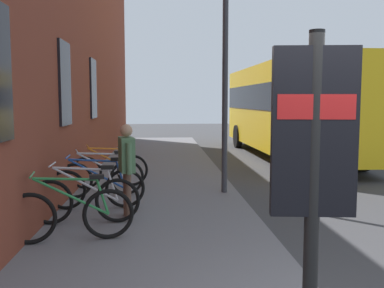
# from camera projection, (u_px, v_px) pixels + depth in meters

# --- Properties ---
(ground) EXTENTS (60.00, 60.00, 0.00)m
(ground) POSITION_uv_depth(u_px,v_px,m) (284.00, 197.00, 9.35)
(ground) COLOR #38383A
(sidewalk_pavement) EXTENTS (24.00, 3.50, 0.12)m
(sidewalk_pavement) POSITION_uv_depth(u_px,v_px,m) (157.00, 179.00, 11.14)
(sidewalk_pavement) COLOR slate
(sidewalk_pavement) RESTS_ON ground
(station_facade) EXTENTS (22.00, 0.65, 9.31)m
(station_facade) POSITION_uv_depth(u_px,v_px,m) (79.00, 3.00, 11.53)
(station_facade) COLOR brown
(station_facade) RESTS_ON ground
(bicycle_end_of_row) EXTENTS (0.49, 1.76, 0.97)m
(bicycle_end_of_row) POSITION_uv_depth(u_px,v_px,m) (70.00, 214.00, 6.01)
(bicycle_end_of_row) COLOR black
(bicycle_end_of_row) RESTS_ON sidewalk_pavement
(bicycle_mid_rack) EXTENTS (0.48, 1.77, 0.97)m
(bicycle_mid_rack) POSITION_uv_depth(u_px,v_px,m) (85.00, 199.00, 6.90)
(bicycle_mid_rack) COLOR black
(bicycle_mid_rack) RESTS_ON sidewalk_pavement
(bicycle_nearest_sign) EXTENTS (0.48, 1.77, 0.97)m
(bicycle_nearest_sign) POSITION_uv_depth(u_px,v_px,m) (96.00, 187.00, 7.85)
(bicycle_nearest_sign) COLOR black
(bicycle_nearest_sign) RESTS_ON sidewalk_pavement
(bicycle_far_end) EXTENTS (0.61, 1.73, 0.97)m
(bicycle_far_end) POSITION_uv_depth(u_px,v_px,m) (102.00, 178.00, 8.85)
(bicycle_far_end) COLOR black
(bicycle_far_end) RESTS_ON sidewalk_pavement
(bicycle_under_window) EXTENTS (0.60, 1.73, 0.97)m
(bicycle_under_window) POSITION_uv_depth(u_px,v_px,m) (110.00, 170.00, 9.79)
(bicycle_under_window) COLOR black
(bicycle_under_window) RESTS_ON sidewalk_pavement
(transit_info_sign) EXTENTS (0.14, 0.56, 2.40)m
(transit_info_sign) POSITION_uv_depth(u_px,v_px,m) (314.00, 155.00, 2.82)
(transit_info_sign) COLOR black
(transit_info_sign) RESTS_ON sidewalk_pavement
(city_bus) EXTENTS (10.54, 2.79, 3.35)m
(city_bus) POSITION_uv_depth(u_px,v_px,m) (288.00, 105.00, 15.86)
(city_bus) COLOR yellow
(city_bus) RESTS_ON ground
(pedestrian_by_facade) EXTENTS (0.59, 0.32, 1.56)m
(pedestrian_by_facade) POSITION_uv_depth(u_px,v_px,m) (127.00, 161.00, 7.26)
(pedestrian_by_facade) COLOR brown
(pedestrian_by_facade) RESTS_ON sidewalk_pavement
(street_lamp) EXTENTS (0.28, 0.28, 5.53)m
(street_lamp) POSITION_uv_depth(u_px,v_px,m) (225.00, 38.00, 9.00)
(street_lamp) COLOR #333338
(street_lamp) RESTS_ON sidewalk_pavement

